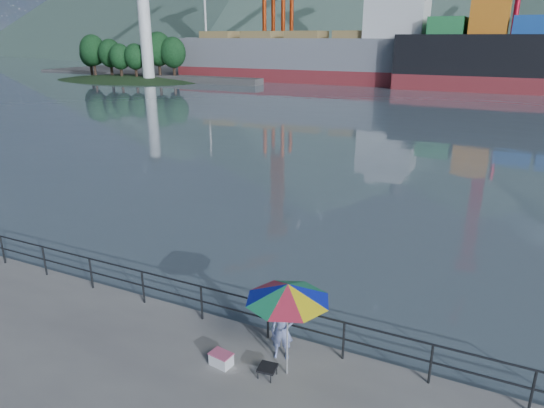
{
  "coord_description": "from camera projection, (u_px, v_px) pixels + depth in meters",
  "views": [
    {
      "loc": [
        7.7,
        -7.86,
        7.33
      ],
      "look_at": [
        1.06,
        6.0,
        2.0
      ],
      "focal_mm": 32.0,
      "sensor_mm": 36.0,
      "label": 1
    }
  ],
  "objects": [
    {
      "name": "guardrail",
      "position": [
        171.0,
        294.0,
        13.52
      ],
      "size": [
        22.0,
        0.06,
        1.03
      ],
      "color": "#2D3033",
      "rests_on": "ground"
    },
    {
      "name": "folding_stool",
      "position": [
        267.0,
        371.0,
        10.98
      ],
      "size": [
        0.45,
        0.45,
        0.27
      ],
      "color": "black",
      "rests_on": "ground"
    },
    {
      "name": "fisherman",
      "position": [
        282.0,
        330.0,
        11.47
      ],
      "size": [
        0.63,
        0.5,
        1.49
      ],
      "primitive_type": "imported",
      "rotation": [
        0.0,
        0.0,
        0.3
      ],
      "color": "navy",
      "rests_on": "ground"
    },
    {
      "name": "beach_umbrella",
      "position": [
        288.0,
        292.0,
        10.43
      ],
      "size": [
        1.94,
        1.94,
        2.31
      ],
      "color": "white",
      "rests_on": "ground"
    },
    {
      "name": "bulk_carrier",
      "position": [
        316.0,
        56.0,
        83.15
      ],
      "size": [
        47.98,
        8.3,
        14.5
      ],
      "color": "maroon",
      "rests_on": "ground"
    },
    {
      "name": "harbor_water",
      "position": [
        479.0,
        67.0,
        123.0
      ],
      "size": [
        500.0,
        280.0,
        0.0
      ],
      "primitive_type": "cube",
      "color": "slate",
      "rests_on": "ground"
    },
    {
      "name": "lighthouse_islet",
      "position": [
        126.0,
        78.0,
        87.41
      ],
      "size": [
        48.0,
        26.4,
        19.2
      ],
      "color": "#263F1E",
      "rests_on": "ground"
    },
    {
      "name": "cooler_bag",
      "position": [
        221.0,
        360.0,
        11.37
      ],
      "size": [
        0.54,
        0.4,
        0.29
      ],
      "primitive_type": "cube",
      "rotation": [
        0.0,
        0.0,
        -0.15
      ],
      "color": "silver",
      "rests_on": "ground"
    },
    {
      "name": "fishing_rod",
      "position": [
        293.0,
        341.0,
        12.33
      ],
      "size": [
        0.36,
        1.53,
        1.1
      ],
      "primitive_type": "cylinder",
      "rotation": [
        0.96,
        0.0,
        -0.22
      ],
      "color": "black",
      "rests_on": "ground"
    },
    {
      "name": "far_dock",
      "position": [
        525.0,
        79.0,
        87.39
      ],
      "size": [
        200.0,
        40.0,
        0.4
      ],
      "primitive_type": "cube",
      "color": "#514F4C",
      "rests_on": "ground"
    }
  ]
}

